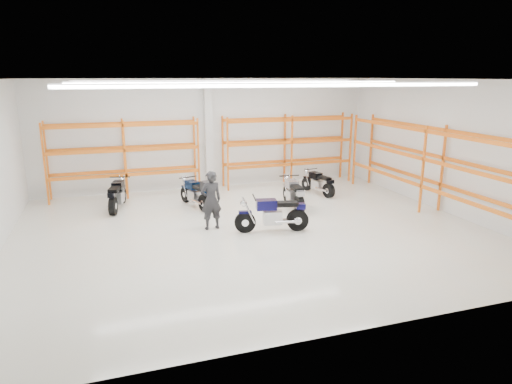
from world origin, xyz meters
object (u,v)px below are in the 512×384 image
object	(u,v)px
motorcycle_main	(275,215)
motorcycle_back_c	(294,195)
motorcycle_back_b	(197,193)
motorcycle_back_a	(117,196)
structural_column	(209,135)
motorcycle_back_d	(319,184)
standing_man	(211,200)

from	to	relation	value
motorcycle_main	motorcycle_back_c	size ratio (longest dim) A/B	1.01
motorcycle_back_b	motorcycle_back_c	xyz separation A→B (m)	(3.24, -1.17, -0.02)
motorcycle_back_a	structural_column	world-z (taller)	structural_column
motorcycle_main	motorcycle_back_b	bearing A→B (deg)	118.17
motorcycle_back_a	motorcycle_back_d	bearing A→B (deg)	-2.35
motorcycle_main	standing_man	xyz separation A→B (m)	(-1.77, 0.86, 0.39)
motorcycle_back_b	motorcycle_back_d	size ratio (longest dim) A/B	1.11
motorcycle_back_b	motorcycle_back_d	xyz separation A→B (m)	(4.97, 0.35, -0.09)
motorcycle_main	motorcycle_back_a	distance (m)	5.94
motorcycle_back_d	standing_man	world-z (taller)	standing_man
motorcycle_back_a	structural_column	size ratio (longest dim) A/B	0.47
motorcycle_main	motorcycle_back_d	world-z (taller)	motorcycle_main
motorcycle_back_c	motorcycle_back_a	bearing A→B (deg)	162.84
motorcycle_back_d	structural_column	world-z (taller)	structural_column
motorcycle_back_a	motorcycle_back_b	world-z (taller)	motorcycle_back_b
motorcycle_back_d	structural_column	size ratio (longest dim) A/B	0.43
motorcycle_back_b	standing_man	bearing A→B (deg)	-90.67
motorcycle_back_a	motorcycle_back_d	distance (m)	7.69
motorcycle_back_a	standing_man	size ratio (longest dim) A/B	1.17
motorcycle_back_b	structural_column	bearing A→B (deg)	68.61
motorcycle_back_c	structural_column	xyz separation A→B (m)	(-2.13, 4.02, 1.74)
motorcycle_main	structural_column	world-z (taller)	structural_column
structural_column	motorcycle_main	bearing A→B (deg)	-84.09
motorcycle_main	motorcycle_back_d	distance (m)	4.84
motorcycle_back_b	structural_column	size ratio (longest dim) A/B	0.47
motorcycle_main	motorcycle_back_c	distance (m)	2.56
motorcycle_back_b	standing_man	distance (m)	2.43
motorcycle_back_a	standing_man	xyz separation A→B (m)	(2.68, -3.07, 0.41)
motorcycle_back_a	motorcycle_back_d	world-z (taller)	motorcycle_back_a
standing_man	structural_column	bearing A→B (deg)	-108.26
standing_man	structural_column	world-z (taller)	structural_column
motorcycle_back_a	standing_man	world-z (taller)	standing_man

